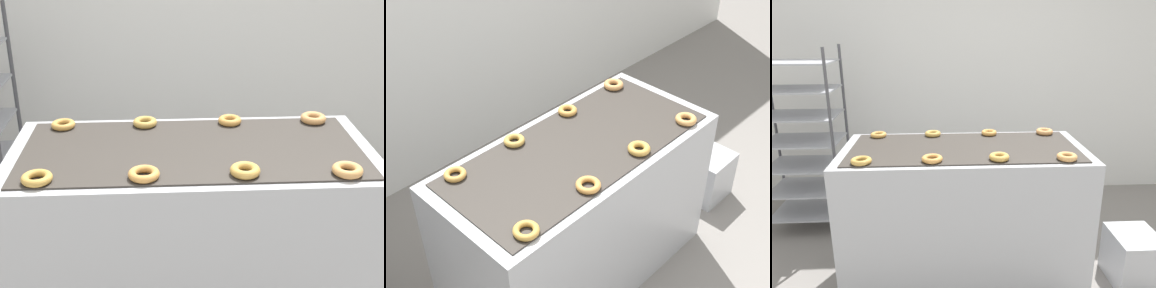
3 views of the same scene
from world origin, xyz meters
TOP-DOWN VIEW (x-y plane):
  - fryer_machine at (0.00, 0.61)m, footprint 1.57×0.73m
  - glaze_bin at (1.17, 0.49)m, footprint 0.31×0.37m
  - donut_near_left at (-0.60, 0.35)m, footprint 0.12×0.12m
  - donut_near_midleft at (-0.20, 0.36)m, footprint 0.12×0.12m
  - donut_near_midright at (0.19, 0.36)m, footprint 0.12×0.12m
  - donut_near_right at (0.59, 0.34)m, footprint 0.12×0.12m
  - donut_far_left at (-0.59, 0.88)m, footprint 0.11×0.11m
  - donut_far_midleft at (-0.21, 0.88)m, footprint 0.11×0.11m
  - donut_far_midright at (0.20, 0.89)m, footprint 0.11×0.11m
  - donut_far_right at (0.60, 0.89)m, footprint 0.12×0.12m

SIDE VIEW (x-z plane):
  - glaze_bin at x=1.17m, z-range 0.00..0.36m
  - fryer_machine at x=0.00m, z-range 0.00..0.97m
  - donut_far_left at x=-0.59m, z-range 0.97..1.00m
  - donut_near_left at x=-0.60m, z-range 0.97..1.00m
  - donut_near_midleft at x=-0.20m, z-range 0.97..1.00m
  - donut_far_midleft at x=-0.21m, z-range 0.97..1.00m
  - donut_far_midright at x=0.20m, z-range 0.97..1.00m
  - donut_near_right at x=0.59m, z-range 0.97..1.00m
  - donut_near_midright at x=0.19m, z-range 0.97..1.00m
  - donut_far_right at x=0.60m, z-range 0.97..1.00m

